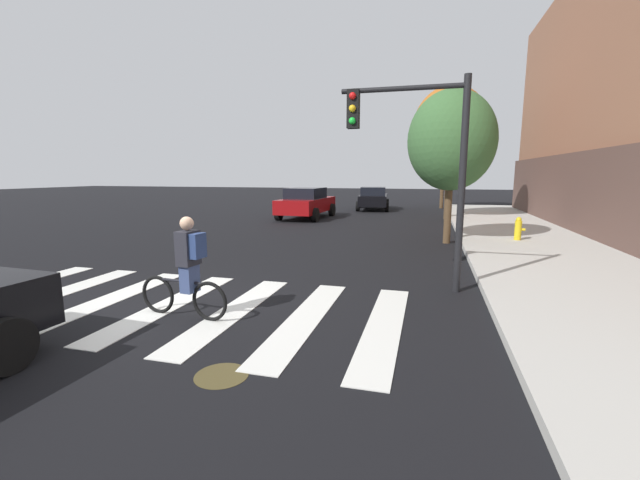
{
  "coord_description": "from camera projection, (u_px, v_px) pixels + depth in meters",
  "views": [
    {
      "loc": [
        4.41,
        -6.06,
        2.36
      ],
      "look_at": [
        2.47,
        1.08,
        1.14
      ],
      "focal_mm": 22.58,
      "sensor_mm": 36.0,
      "label": 1
    }
  ],
  "objects": [
    {
      "name": "ground_plane",
      "position": [
        173.0,
        305.0,
        7.3
      ],
      "size": [
        120.0,
        120.0,
        0.0
      ],
      "primitive_type": "plane",
      "color": "black"
    },
    {
      "name": "crosswalk_stripes",
      "position": [
        169.0,
        305.0,
        7.32
      ],
      "size": [
        8.33,
        3.94,
        0.01
      ],
      "color": "silver",
      "rests_on": "ground"
    },
    {
      "name": "manhole_cover",
      "position": [
        222.0,
        375.0,
        4.76
      ],
      "size": [
        0.64,
        0.64,
        0.01
      ],
      "primitive_type": "cylinder",
      "color": "#473D1E",
      "rests_on": "ground"
    },
    {
      "name": "sedan_mid",
      "position": [
        306.0,
        203.0,
        21.57
      ],
      "size": [
        2.38,
        4.79,
        1.63
      ],
      "color": "maroon",
      "rests_on": "ground"
    },
    {
      "name": "sedan_far",
      "position": [
        373.0,
        198.0,
        26.7
      ],
      "size": [
        2.37,
        4.51,
        1.51
      ],
      "color": "black",
      "rests_on": "ground"
    },
    {
      "name": "cyclist",
      "position": [
        188.0,
        268.0,
        6.54
      ],
      "size": [
        1.71,
        0.38,
        1.69
      ],
      "color": "black",
      "rests_on": "ground"
    },
    {
      "name": "traffic_light_near",
      "position": [
        419.0,
        148.0,
        7.9
      ],
      "size": [
        2.47,
        0.28,
        4.2
      ],
      "color": "black",
      "rests_on": "ground"
    },
    {
      "name": "fire_hydrant",
      "position": [
        518.0,
        229.0,
        13.56
      ],
      "size": [
        0.33,
        0.22,
        0.78
      ],
      "color": "gold",
      "rests_on": "sidewalk"
    },
    {
      "name": "street_tree_near",
      "position": [
        452.0,
        141.0,
        13.31
      ],
      "size": [
        2.87,
        2.87,
        5.11
      ],
      "color": "#4C3823",
      "rests_on": "ground"
    },
    {
      "name": "street_tree_mid",
      "position": [
        450.0,
        130.0,
        20.5
      ],
      "size": [
        3.81,
        3.81,
        6.77
      ],
      "color": "#4C3823",
      "rests_on": "ground"
    },
    {
      "name": "street_tree_far",
      "position": [
        444.0,
        140.0,
        27.21
      ],
      "size": [
        3.84,
        3.84,
        6.82
      ],
      "color": "#4C3823",
      "rests_on": "ground"
    }
  ]
}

